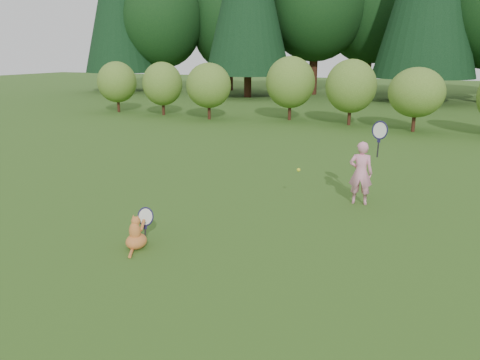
% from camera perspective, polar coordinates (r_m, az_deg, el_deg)
% --- Properties ---
extents(ground, '(100.00, 100.00, 0.00)m').
position_cam_1_polar(ground, '(8.41, -3.39, -5.80)').
color(ground, '#245317').
rests_on(ground, ground).
extents(shrub_row, '(28.00, 3.00, 2.80)m').
position_cam_1_polar(shrub_row, '(20.39, 13.12, 10.40)').
color(shrub_row, '#466820').
rests_on(shrub_row, ground).
extents(child, '(0.73, 0.41, 1.95)m').
position_cam_1_polar(child, '(9.80, 14.57, 1.00)').
color(child, pink).
rests_on(child, ground).
extents(cat, '(0.39, 0.76, 0.74)m').
position_cam_1_polar(cat, '(7.65, -12.54, -6.10)').
color(cat, '#C47625').
rests_on(cat, ground).
extents(tennis_ball, '(0.07, 0.07, 0.07)m').
position_cam_1_polar(tennis_ball, '(9.58, 7.15, 1.23)').
color(tennis_ball, '#CBE01A').
rests_on(tennis_ball, ground).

